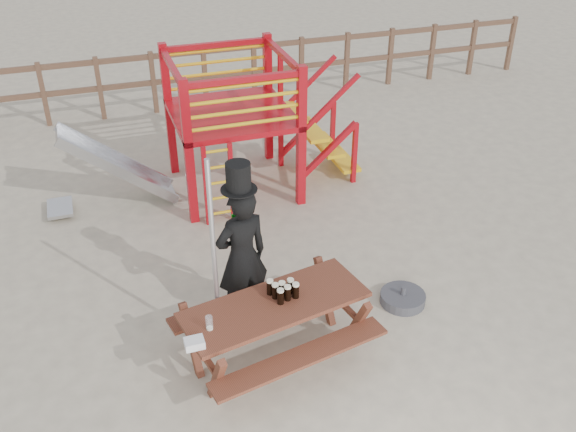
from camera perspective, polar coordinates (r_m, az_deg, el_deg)
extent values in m
plane|color=#C3B697|center=(7.17, 1.05, -10.90)|extent=(60.00, 60.00, 0.00)
cube|color=brown|center=(12.66, -9.82, 14.00)|extent=(15.00, 0.06, 0.10)
cube|color=brown|center=(12.82, -9.62, 11.86)|extent=(15.00, 0.06, 0.10)
cube|color=brown|center=(12.71, -20.90, 10.05)|extent=(0.09, 0.09, 1.20)
cube|color=brown|center=(12.70, -16.39, 10.82)|extent=(0.09, 0.09, 1.20)
cube|color=brown|center=(12.76, -11.86, 11.53)|extent=(0.09, 0.09, 1.20)
cube|color=brown|center=(12.90, -7.39, 12.16)|extent=(0.09, 0.09, 1.20)
cube|color=brown|center=(13.12, -3.02, 12.70)|extent=(0.09, 0.09, 1.20)
cube|color=brown|center=(13.40, 1.20, 13.16)|extent=(0.09, 0.09, 1.20)
cube|color=brown|center=(13.76, 5.24, 13.53)|extent=(0.09, 0.09, 1.20)
cube|color=brown|center=(14.17, 9.07, 13.82)|extent=(0.09, 0.09, 1.20)
cube|color=brown|center=(14.65, 12.68, 14.03)|extent=(0.09, 0.09, 1.20)
cube|color=brown|center=(15.17, 16.05, 14.19)|extent=(0.09, 0.09, 1.20)
cube|color=brown|center=(15.74, 19.19, 14.29)|extent=(0.09, 0.09, 1.20)
cube|color=#AA0B14|center=(8.73, -8.81, 5.46)|extent=(0.12, 0.12, 2.10)
cube|color=#AA0B14|center=(9.08, 1.19, 6.94)|extent=(0.12, 0.12, 2.10)
cube|color=#AA0B14|center=(10.18, -10.55, 9.19)|extent=(0.12, 0.12, 2.10)
cube|color=#AA0B14|center=(10.49, -1.79, 10.40)|extent=(0.12, 0.12, 2.10)
cube|color=#AA0B14|center=(9.52, -5.04, 9.00)|extent=(1.72, 1.72, 0.08)
cube|color=#AA0B14|center=(8.51, -3.94, 12.03)|extent=(1.60, 0.08, 0.08)
cube|color=#AA0B14|center=(9.99, -6.42, 14.90)|extent=(1.60, 0.08, 0.08)
cube|color=#AA0B14|center=(9.10, -10.29, 12.93)|extent=(0.08, 1.60, 0.08)
cube|color=#AA0B14|center=(9.45, -0.42, 14.11)|extent=(0.08, 1.60, 0.08)
cylinder|color=yellow|center=(8.73, -3.79, 8.20)|extent=(1.50, 0.05, 0.05)
cylinder|color=yellow|center=(10.18, -6.22, 11.56)|extent=(1.50, 0.05, 0.05)
cylinder|color=yellow|center=(8.67, -3.83, 9.29)|extent=(1.50, 0.05, 0.05)
cylinder|color=yellow|center=(10.12, -6.28, 12.51)|extent=(1.50, 0.05, 0.05)
cylinder|color=yellow|center=(8.60, -3.87, 10.40)|extent=(1.50, 0.05, 0.05)
cylinder|color=yellow|center=(10.07, -6.34, 13.48)|extent=(1.50, 0.05, 0.05)
cylinder|color=yellow|center=(8.54, -3.92, 11.52)|extent=(1.50, 0.05, 0.05)
cylinder|color=yellow|center=(10.01, -6.40, 14.46)|extent=(1.50, 0.05, 0.05)
cube|color=#AA0B14|center=(8.82, -7.31, 2.61)|extent=(0.06, 0.06, 1.20)
cube|color=#AA0B14|center=(8.89, -5.04, 2.98)|extent=(0.06, 0.06, 1.20)
cylinder|color=yellow|center=(9.08, -6.01, 0.30)|extent=(0.36, 0.04, 0.04)
cylinder|color=yellow|center=(8.96, -6.09, 1.62)|extent=(0.36, 0.04, 0.04)
cylinder|color=yellow|center=(8.84, -6.18, 2.96)|extent=(0.36, 0.04, 0.04)
cylinder|color=yellow|center=(8.73, -6.27, 4.34)|extent=(0.36, 0.04, 0.04)
cylinder|color=yellow|center=(8.62, -6.36, 5.76)|extent=(0.36, 0.04, 0.04)
cube|color=yellow|center=(9.81, 0.44, 9.06)|extent=(0.30, 0.90, 0.06)
cube|color=yellow|center=(10.02, 1.96, 7.67)|extent=(0.30, 0.90, 0.06)
cube|color=yellow|center=(10.23, 3.41, 6.33)|extent=(0.30, 0.90, 0.06)
cube|color=yellow|center=(10.46, 4.79, 5.04)|extent=(0.30, 0.90, 0.06)
cube|color=#AA0B14|center=(9.75, 3.53, 5.77)|extent=(0.95, 0.08, 0.86)
cube|color=#AA0B14|center=(10.51, 1.71, 7.80)|extent=(0.95, 0.08, 0.86)
cube|color=#B6B8BD|center=(9.55, -14.82, 4.27)|extent=(1.53, 0.55, 1.21)
cube|color=#B6B8BD|center=(9.29, -14.69, 3.77)|extent=(1.58, 0.04, 1.28)
cube|color=#B6B8BD|center=(9.78, -15.02, 5.16)|extent=(1.58, 0.04, 1.28)
cube|color=#B6B8BD|center=(9.81, -19.61, 0.70)|extent=(0.35, 0.55, 0.05)
cube|color=brown|center=(6.50, -1.16, -7.87)|extent=(1.99, 1.06, 0.05)
cube|color=brown|center=(6.35, 1.18, -12.44)|extent=(1.91, 0.63, 0.04)
cube|color=brown|center=(7.04, -3.19, -7.31)|extent=(1.91, 0.63, 0.04)
cube|color=brown|center=(6.50, -7.50, -12.56)|extent=(0.30, 1.13, 0.68)
cube|color=brown|center=(7.06, 4.65, -8.10)|extent=(0.30, 1.13, 0.68)
imported|color=black|center=(6.95, -4.11, -3.69)|extent=(0.68, 0.52, 1.67)
cube|color=#0C840F|center=(6.94, -4.68, -1.79)|extent=(0.07, 0.03, 0.39)
cylinder|color=black|center=(6.50, -4.39, 2.38)|extent=(0.38, 0.38, 0.01)
cylinder|color=black|center=(6.43, -4.44, 3.55)|extent=(0.26, 0.26, 0.29)
cube|color=white|center=(6.48, -5.00, 4.80)|extent=(0.13, 0.03, 0.03)
cylinder|color=#B2B2B7|center=(6.37, -6.56, -4.16)|extent=(0.05, 0.05, 2.28)
cylinder|color=#3D3D43|center=(7.73, 10.16, -7.21)|extent=(0.53, 0.53, 0.12)
cylinder|color=#3D3D43|center=(7.66, 10.24, -6.55)|extent=(0.06, 0.06, 0.10)
cube|color=white|center=(6.04, -8.32, -11.12)|extent=(0.18, 0.14, 0.08)
cylinder|color=black|center=(6.43, -0.67, -7.23)|extent=(0.07, 0.07, 0.15)
cylinder|color=#FEF5D0|center=(6.38, -0.68, -6.63)|extent=(0.07, 0.07, 0.02)
cylinder|color=black|center=(6.47, -0.04, -6.92)|extent=(0.07, 0.07, 0.15)
cylinder|color=#FEF5D0|center=(6.42, -0.04, -6.32)|extent=(0.07, 0.07, 0.02)
cylinder|color=black|center=(6.51, 0.69, -6.71)|extent=(0.07, 0.07, 0.15)
cylinder|color=#FEF5D0|center=(6.45, 0.70, -6.11)|extent=(0.07, 0.07, 0.02)
cylinder|color=black|center=(6.50, -1.13, -6.75)|extent=(0.07, 0.07, 0.15)
cylinder|color=#FEF5D0|center=(6.45, -1.14, -6.15)|extent=(0.07, 0.07, 0.02)
cylinder|color=black|center=(6.52, -0.54, -6.57)|extent=(0.07, 0.07, 0.15)
cylinder|color=#FEF5D0|center=(6.47, -0.54, -5.98)|extent=(0.07, 0.07, 0.02)
cylinder|color=black|center=(6.56, 0.22, -6.32)|extent=(0.07, 0.07, 0.15)
cylinder|color=#FEF5D0|center=(6.51, 0.22, -5.72)|extent=(0.07, 0.07, 0.02)
cylinder|color=black|center=(6.55, -1.61, -6.40)|extent=(0.07, 0.07, 0.15)
cylinder|color=#FEF5D0|center=(6.50, -1.62, -5.80)|extent=(0.07, 0.07, 0.02)
cylinder|color=silver|center=(6.18, -7.02, -9.41)|extent=(0.07, 0.07, 0.15)
cylinder|color=#FEF5D0|center=(6.22, -6.98, -9.86)|extent=(0.06, 0.06, 0.02)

